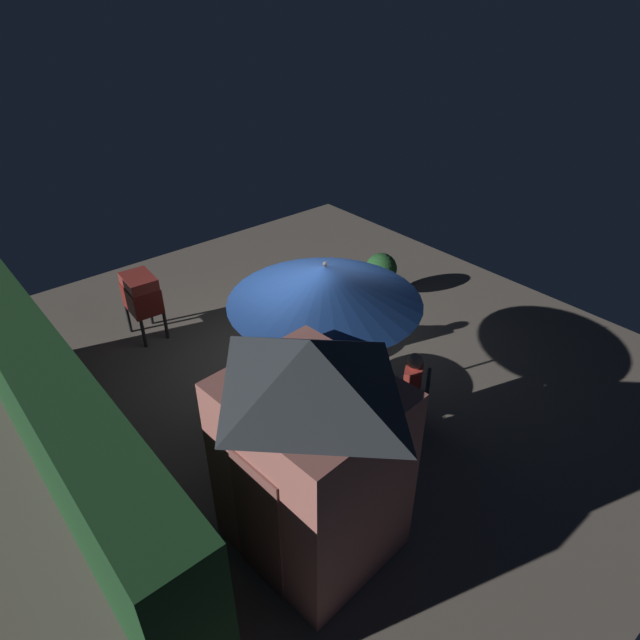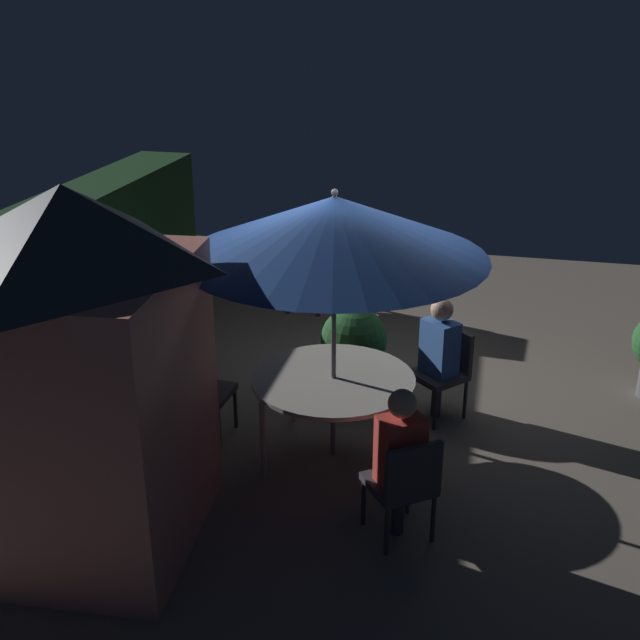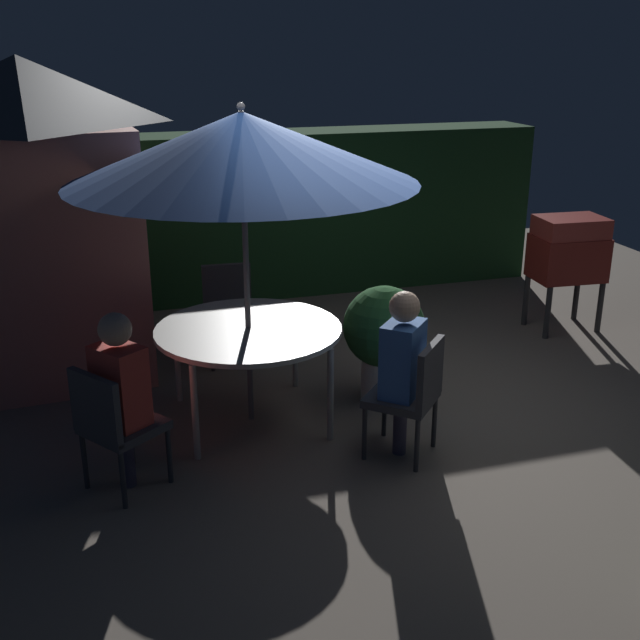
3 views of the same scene
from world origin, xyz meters
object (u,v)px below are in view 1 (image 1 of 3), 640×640
object	(u,v)px
chair_far_side	(327,331)
person_in_red	(412,382)
chair_near_shed	(417,398)
potted_plant_by_grill	(381,272)
garden_shed	(311,449)
patio_umbrella	(325,284)
chair_toward_hedge	(245,421)
person_in_blue	(327,321)
potted_plant_by_shed	(276,345)
patio_table	(324,371)
bbq_grill	(141,294)

from	to	relation	value
chair_far_side	person_in_red	distance (m)	2.04
chair_near_shed	potted_plant_by_grill	size ratio (longest dim) A/B	0.96
garden_shed	patio_umbrella	world-z (taller)	garden_shed
chair_toward_hedge	person_in_blue	xyz separation A→B (m)	(0.85, -2.18, 0.26)
potted_plant_by_shed	potted_plant_by_grill	world-z (taller)	potted_plant_by_shed
garden_shed	potted_plant_by_grill	size ratio (longest dim) A/B	2.98
chair_far_side	person_in_red	size ratio (longest dim) A/B	0.71
patio_table	bbq_grill	bearing A→B (deg)	17.13
garden_shed	chair_near_shed	world-z (taller)	garden_shed
patio_table	person_in_blue	xyz separation A→B (m)	(0.94, -0.86, 0.05)
bbq_grill	chair_toward_hedge	bearing A→B (deg)	176.43
chair_toward_hedge	potted_plant_by_shed	xyz separation A→B (m)	(1.06, -1.30, 0.08)
patio_umbrella	chair_toward_hedge	xyz separation A→B (m)	(0.09, 1.33, -1.65)
potted_plant_by_shed	person_in_blue	size ratio (longest dim) A/B	0.80
chair_far_side	potted_plant_by_grill	size ratio (longest dim) A/B	0.96
potted_plant_by_grill	person_in_blue	bearing A→B (deg)	112.66
patio_table	chair_toward_hedge	world-z (taller)	chair_toward_hedge
bbq_grill	potted_plant_by_grill	xyz separation A→B (m)	(-1.72, -4.19, -0.30)
patio_umbrella	person_in_red	distance (m)	1.87
chair_toward_hedge	person_in_red	bearing A→B (deg)	-118.16
potted_plant_by_shed	potted_plant_by_grill	distance (m)	3.19
chair_far_side	garden_shed	bearing A→B (deg)	136.36
chair_toward_hedge	chair_near_shed	bearing A→B (deg)	-119.06
chair_far_side	patio_umbrella	bearing A→B (deg)	137.57
garden_shed	chair_far_side	size ratio (longest dim) A/B	3.10
chair_far_side	potted_plant_by_grill	distance (m)	2.33
garden_shed	patio_umbrella	bearing A→B (deg)	-44.40
chair_near_shed	person_in_blue	world-z (taller)	person_in_blue
garden_shed	chair_near_shed	distance (m)	2.51
garden_shed	person_in_red	xyz separation A→B (m)	(0.53, -2.25, -0.63)
chair_near_shed	potted_plant_by_shed	distance (m)	2.37
chair_toward_hedge	person_in_blue	world-z (taller)	person_in_blue
patio_table	person_in_blue	bearing A→B (deg)	-42.43
potted_plant_by_grill	person_in_blue	world-z (taller)	person_in_blue
chair_near_shed	bbq_grill	bearing A→B (deg)	22.00
person_in_red	patio_umbrella	bearing A→B (deg)	35.78
patio_table	chair_near_shed	world-z (taller)	chair_near_shed
potted_plant_by_shed	chair_far_side	bearing A→B (deg)	-98.57
chair_near_shed	chair_toward_hedge	world-z (taller)	same
patio_umbrella	potted_plant_by_shed	size ratio (longest dim) A/B	2.56
garden_shed	person_in_red	distance (m)	2.40
chair_toward_hedge	person_in_red	distance (m)	2.35
patio_umbrella	bbq_grill	size ratio (longest dim) A/B	2.15
patio_umbrella	chair_near_shed	distance (m)	2.12
person_in_red	potted_plant_by_shed	bearing A→B (deg)	19.37
chair_toward_hedge	potted_plant_by_grill	size ratio (longest dim) A/B	0.96
patio_umbrella	potted_plant_by_shed	bearing A→B (deg)	1.38
potted_plant_by_shed	bbq_grill	bearing A→B (deg)	23.81
chair_far_side	potted_plant_by_shed	size ratio (longest dim) A/B	0.90
patio_umbrella	bbq_grill	bearing A→B (deg)	17.13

